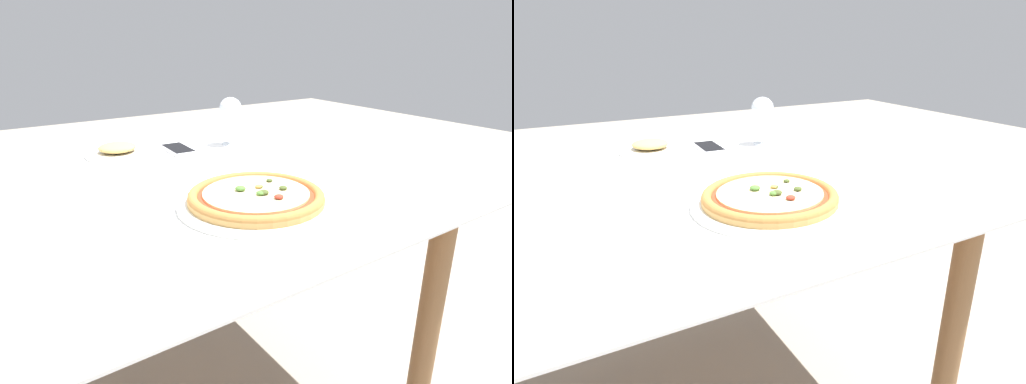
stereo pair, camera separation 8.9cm
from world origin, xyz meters
TOP-DOWN VIEW (x-y plane):
  - dining_table at (0.00, 0.00)m, footprint 1.33×1.10m
  - pizza_plate at (0.15, -0.25)m, footprint 0.34×0.34m
  - wine_glass_far_left at (0.39, 0.24)m, footprint 0.07×0.07m
  - cell_phone at (0.20, 0.26)m, footprint 0.08×0.15m
  - side_plate at (0.03, 0.32)m, footprint 0.19×0.19m

SIDE VIEW (x-z plane):
  - dining_table at x=0.00m, z-range 0.29..1.03m
  - cell_phone at x=0.20m, z-range 0.74..0.75m
  - side_plate at x=0.03m, z-range 0.73..0.77m
  - pizza_plate at x=0.15m, z-range 0.73..0.77m
  - wine_glass_far_left at x=0.39m, z-range 0.77..0.93m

